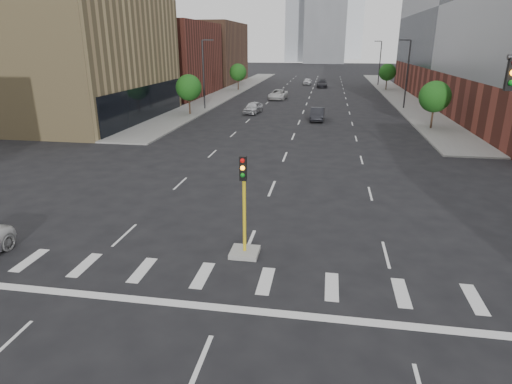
% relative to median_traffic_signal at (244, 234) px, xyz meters
% --- Properties ---
extents(sidewalk_left_far, '(5.00, 92.00, 0.15)m').
position_rel_median_traffic_signal_xyz_m(sidewalk_left_far, '(-15.00, 65.03, -0.90)').
color(sidewalk_left_far, gray).
rests_on(sidewalk_left_far, ground).
extents(sidewalk_right_far, '(5.00, 92.00, 0.15)m').
position_rel_median_traffic_signal_xyz_m(sidewalk_right_far, '(15.00, 65.03, -0.90)').
color(sidewalk_right_far, gray).
rests_on(sidewalk_right_far, ground).
extents(building_left_mid, '(20.00, 24.00, 14.00)m').
position_rel_median_traffic_signal_xyz_m(building_left_mid, '(-27.50, 31.03, 6.03)').
color(building_left_mid, tan).
rests_on(building_left_mid, ground).
extents(building_left_far_a, '(20.00, 22.00, 12.00)m').
position_rel_median_traffic_signal_xyz_m(building_left_far_a, '(-27.50, 57.03, 5.03)').
color(building_left_far_a, brown).
rests_on(building_left_far_a, ground).
extents(building_left_far_b, '(20.00, 24.00, 13.00)m').
position_rel_median_traffic_signal_xyz_m(building_left_far_b, '(-27.50, 83.03, 5.53)').
color(building_left_far_b, brown).
rests_on(building_left_far_b, ground).
extents(tower_mid, '(18.00, 18.00, 44.00)m').
position_rel_median_traffic_signal_xyz_m(tower_mid, '(0.00, 191.03, 21.03)').
color(tower_mid, slate).
rests_on(tower_mid, ground).
extents(median_traffic_signal, '(1.20, 1.20, 4.40)m').
position_rel_median_traffic_signal_xyz_m(median_traffic_signal, '(0.00, 0.00, 0.00)').
color(median_traffic_signal, '#999993').
rests_on(median_traffic_signal, ground).
extents(streetlight_right_a, '(1.60, 0.22, 9.07)m').
position_rel_median_traffic_signal_xyz_m(streetlight_right_a, '(13.41, 46.03, 4.04)').
color(streetlight_right_a, '#2D2D30').
rests_on(streetlight_right_a, ground).
extents(streetlight_right_b, '(1.60, 0.22, 9.07)m').
position_rel_median_traffic_signal_xyz_m(streetlight_right_b, '(13.41, 81.03, 4.04)').
color(streetlight_right_b, '#2D2D30').
rests_on(streetlight_right_b, ground).
extents(streetlight_left, '(1.60, 0.22, 9.07)m').
position_rel_median_traffic_signal_xyz_m(streetlight_left, '(-13.41, 41.03, 4.04)').
color(streetlight_left, '#2D2D30').
rests_on(streetlight_left, ground).
extents(tree_left_near, '(3.20, 3.20, 4.85)m').
position_rel_median_traffic_signal_xyz_m(tree_left_near, '(-14.00, 36.03, 2.42)').
color(tree_left_near, '#382619').
rests_on(tree_left_near, ground).
extents(tree_left_far, '(3.20, 3.20, 4.85)m').
position_rel_median_traffic_signal_xyz_m(tree_left_far, '(-14.00, 66.03, 2.42)').
color(tree_left_far, '#382619').
rests_on(tree_left_far, ground).
extents(tree_right_near, '(3.20, 3.20, 4.85)m').
position_rel_median_traffic_signal_xyz_m(tree_right_near, '(14.00, 31.03, 2.42)').
color(tree_right_near, '#382619').
rests_on(tree_right_near, ground).
extents(tree_right_far, '(3.20, 3.20, 4.85)m').
position_rel_median_traffic_signal_xyz_m(tree_right_far, '(14.00, 71.03, 2.42)').
color(tree_right_far, '#382619').
rests_on(tree_right_far, ground).
extents(car_near_left, '(2.27, 4.54, 1.49)m').
position_rel_median_traffic_signal_xyz_m(car_near_left, '(-6.37, 38.69, -0.23)').
color(car_near_left, '#BBBCC1').
rests_on(car_near_left, ground).
extents(car_mid_right, '(1.61, 4.47, 1.47)m').
position_rel_median_traffic_signal_xyz_m(car_mid_right, '(2.00, 34.58, -0.24)').
color(car_mid_right, black).
rests_on(car_mid_right, ground).
extents(car_far_left, '(2.89, 5.64, 1.52)m').
position_rel_median_traffic_signal_xyz_m(car_far_left, '(-4.86, 53.78, -0.21)').
color(car_far_left, silver).
rests_on(car_far_left, ground).
extents(car_deep_right, '(2.16, 5.03, 1.45)m').
position_rel_median_traffic_signal_xyz_m(car_deep_right, '(1.73, 74.83, -0.25)').
color(car_deep_right, black).
rests_on(car_deep_right, ground).
extents(car_distant, '(1.88, 4.22, 1.41)m').
position_rel_median_traffic_signal_xyz_m(car_distant, '(-1.55, 80.52, -0.27)').
color(car_distant, silver).
rests_on(car_distant, ground).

